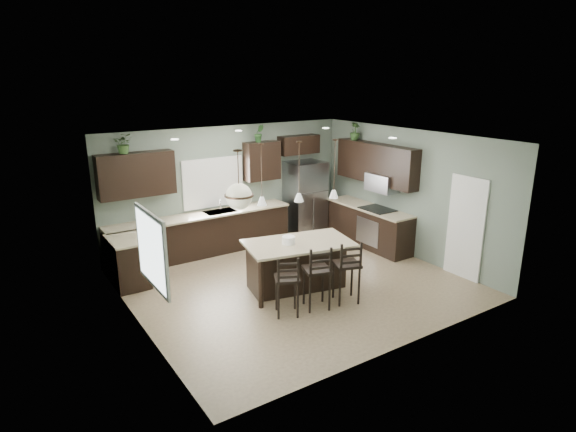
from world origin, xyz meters
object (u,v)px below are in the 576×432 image
at_px(bar_stool_right, 346,271).
at_px(plant_back_left, 124,143).
at_px(serving_dish, 289,240).
at_px(bar_stool_center, 317,276).
at_px(refrigerator, 305,198).
at_px(kitchen_island, 298,266).
at_px(bar_stool_left, 287,285).

distance_m(bar_stool_right, plant_back_left, 4.98).
bearing_deg(serving_dish, bar_stool_center, -89.07).
bearing_deg(bar_stool_center, refrigerator, 75.50).
distance_m(bar_stool_center, plant_back_left, 4.62).
distance_m(refrigerator, bar_stool_right, 3.88).
height_order(bar_stool_center, plant_back_left, plant_back_left).
xyz_separation_m(kitchen_island, plant_back_left, (-2.27, 2.77, 2.14)).
height_order(kitchen_island, serving_dish, serving_dish).
distance_m(serving_dish, plant_back_left, 3.79).
bearing_deg(serving_dish, bar_stool_right, -57.73).
bearing_deg(serving_dish, plant_back_left, 127.21).
bearing_deg(kitchen_island, serving_dish, 180.00).
relative_size(bar_stool_center, plant_back_left, 2.86).
xyz_separation_m(refrigerator, serving_dish, (-2.19, -2.58, 0.07)).
height_order(serving_dish, bar_stool_center, bar_stool_center).
bearing_deg(bar_stool_center, bar_stool_right, 9.01).
bearing_deg(refrigerator, plant_back_left, 177.91).
xyz_separation_m(bar_stool_left, bar_stool_center, (0.56, -0.07, 0.04)).
xyz_separation_m(serving_dish, bar_stool_center, (0.01, -0.86, -0.41)).
distance_m(kitchen_island, serving_dish, 0.57).
distance_m(refrigerator, kitchen_island, 3.32).
bearing_deg(bar_stool_left, kitchen_island, 70.89).
bearing_deg(bar_stool_center, plant_back_left, 138.10).
height_order(refrigerator, bar_stool_left, refrigerator).
xyz_separation_m(serving_dish, bar_stool_right, (0.60, -0.95, -0.41)).
bearing_deg(kitchen_island, plant_back_left, 141.02).
bearing_deg(plant_back_left, bar_stool_center, -59.79).
xyz_separation_m(bar_stool_left, bar_stool_right, (1.15, -0.17, 0.04)).
bearing_deg(bar_stool_right, bar_stool_center, -169.18).
bearing_deg(refrigerator, kitchen_island, -127.32).
xyz_separation_m(kitchen_island, serving_dish, (-0.20, 0.04, 0.53)).
bearing_deg(serving_dish, kitchen_island, -11.71).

